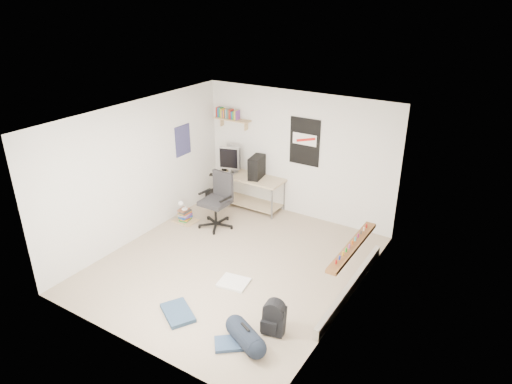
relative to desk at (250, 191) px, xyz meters
The scene contains 26 objects.
floor 2.24m from the desk, 64.93° to the right, with size 4.00×4.50×0.01m, color gray.
ceiling 3.07m from the desk, 64.93° to the right, with size 4.00×4.50×0.01m, color white.
back_wall 1.31m from the desk, 15.25° to the left, with size 4.00×0.01×2.50m, color silver.
left_wall 2.43m from the desk, 118.14° to the right, with size 0.01×4.50×2.50m, color silver.
right_wall 3.66m from the desk, 34.22° to the right, with size 0.01×4.50×2.50m, color silver.
desk is the anchor object (origin of this frame).
monitor_left 0.67m from the desk, behind, with size 0.42×0.11×0.47m, color #AEAEB4.
monitor_right 0.69m from the desk, 161.22° to the right, with size 0.42×0.11×0.46m, color #95969A.
pc_tower 0.56m from the desk, ahead, with size 0.22×0.46×0.48m, color black.
keyboard 0.74m from the desk, 157.09° to the right, with size 0.38×0.13×0.02m, color black.
speaker_left 0.74m from the desk, behind, with size 0.08×0.08×0.16m, color black.
speaker_right 0.47m from the desk, 55.53° to the right, with size 0.10×0.10×0.19m, color black.
office_chair 1.09m from the desk, 95.17° to the right, with size 0.70×0.70×1.07m, color #242426.
wall_shelf 1.51m from the desk, 164.78° to the left, with size 0.80×0.22×0.24m, color tan.
poster_back_wall 1.62m from the desk, 11.96° to the left, with size 0.62×0.03×0.92m, color black.
poster_left_wall 1.74m from the desk, 142.69° to the right, with size 0.02×0.42×0.60m, color navy.
window 3.52m from the desk, 30.51° to the right, with size 0.10×1.50×1.26m, color brown.
baseboard_heater 3.36m from the desk, 30.46° to the right, with size 0.08×2.50×0.18m, color #B7B2A8.
backpack 3.87m from the desk, 52.76° to the right, with size 0.29×0.23×0.39m, color black.
duffel_bag 4.09m from the desk, 58.32° to the right, with size 0.27×0.27×0.53m, color black.
tshirt 2.79m from the desk, 62.84° to the right, with size 0.45×0.38×0.04m, color silver.
jeans_a 3.65m from the desk, 73.84° to the right, with size 0.56×0.35×0.06m, color navy.
jeans_b 4.12m from the desk, 61.26° to the right, with size 0.38×0.28×0.05m, color navy.
book_stack 1.46m from the desk, 120.97° to the right, with size 0.42×0.34×0.29m, color brown.
desk_lamp 1.45m from the desk, 119.88° to the right, with size 0.11×0.19×0.19m, color white.
subwoofer 0.88m from the desk, 163.50° to the right, with size 0.22×0.22×0.25m, color black.
Camera 1 is at (3.75, -5.30, 4.21)m, focal length 32.00 mm.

